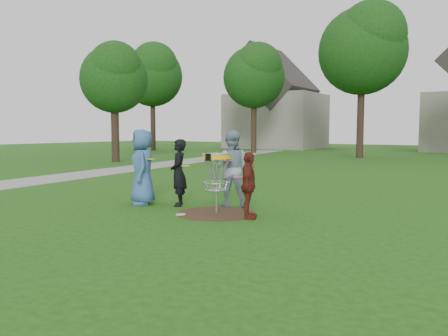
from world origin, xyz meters
The scene contains 11 objects.
ground centered at (0.00, 0.00, 0.00)m, with size 100.00×100.00×0.00m, color #19470F.
dirt_patch centered at (0.00, 0.00, 0.00)m, with size 1.80×1.80×0.01m, color #47331E.
concrete_path centered at (-10.00, 8.00, 0.01)m, with size 2.20×40.00×0.02m, color #9E9E99.
player_blue centered at (-2.25, 0.01, 0.94)m, with size 0.92×0.60×1.88m, color #365C96.
player_black centered at (-1.34, 0.31, 0.82)m, with size 0.60×0.39×1.64m, color black.
player_grey centered at (-0.25, 0.99, 0.93)m, with size 0.90×0.70×1.86m, color #7D92A1.
player_maroon centered at (0.88, -0.10, 0.71)m, with size 0.83×0.34×1.41m, color #5D1E15.
disc_on_grass centered at (-0.57, -0.57, 0.01)m, with size 0.22×0.22×0.02m, color silver.
disc_golf_basket centered at (0.00, 0.00, 1.02)m, with size 0.66×0.67×1.38m.
held_discs centered at (-0.65, 0.23, 1.04)m, with size 2.79×1.00×0.31m.
tree_row centered at (0.44, 20.67, 6.21)m, with size 51.20×17.42×9.90m.
Camera 1 is at (5.42, -7.97, 1.86)m, focal length 35.00 mm.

